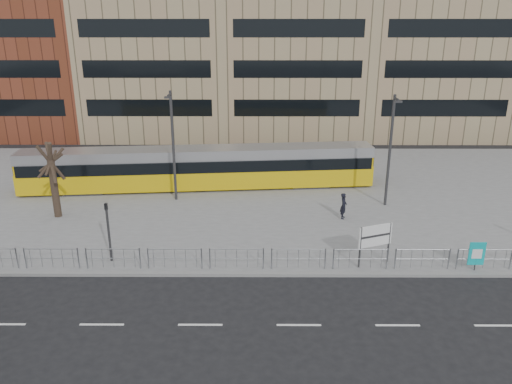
{
  "coord_description": "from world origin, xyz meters",
  "views": [
    {
      "loc": [
        0.34,
        -21.24,
        11.8
      ],
      "look_at": [
        0.22,
        6.0,
        2.19
      ],
      "focal_mm": 35.0,
      "sensor_mm": 36.0,
      "label": 1
    }
  ],
  "objects_px": {
    "lamp_post_west": "(173,142)",
    "bare_tree": "(47,139)",
    "pedestrian": "(344,206)",
    "station_sign": "(375,237)",
    "tram": "(199,168)",
    "traffic_light_west": "(108,225)",
    "lamp_post_east": "(390,146)",
    "ad_panel": "(477,254)"
  },
  "relations": [
    {
      "from": "ad_panel",
      "to": "lamp_post_east",
      "type": "distance_m",
      "value": 9.65
    },
    {
      "from": "lamp_post_east",
      "to": "traffic_light_west",
      "type": "bearing_deg",
      "value": -153.16
    },
    {
      "from": "tram",
      "to": "station_sign",
      "type": "distance_m",
      "value": 15.42
    },
    {
      "from": "station_sign",
      "to": "ad_panel",
      "type": "bearing_deg",
      "value": -27.98
    },
    {
      "from": "lamp_post_west",
      "to": "station_sign",
      "type": "bearing_deg",
      "value": -39.43
    },
    {
      "from": "tram",
      "to": "pedestrian",
      "type": "distance_m",
      "value": 11.05
    },
    {
      "from": "tram",
      "to": "lamp_post_east",
      "type": "height_order",
      "value": "lamp_post_east"
    },
    {
      "from": "pedestrian",
      "to": "bare_tree",
      "type": "height_order",
      "value": "bare_tree"
    },
    {
      "from": "tram",
      "to": "station_sign",
      "type": "height_order",
      "value": "tram"
    },
    {
      "from": "ad_panel",
      "to": "station_sign",
      "type": "bearing_deg",
      "value": 172.3
    },
    {
      "from": "tram",
      "to": "station_sign",
      "type": "relative_size",
      "value": 11.81
    },
    {
      "from": "station_sign",
      "to": "lamp_post_west",
      "type": "xyz_separation_m",
      "value": [
        -11.25,
        9.25,
        2.54
      ]
    },
    {
      "from": "station_sign",
      "to": "bare_tree",
      "type": "height_order",
      "value": "bare_tree"
    },
    {
      "from": "tram",
      "to": "bare_tree",
      "type": "height_order",
      "value": "bare_tree"
    },
    {
      "from": "station_sign",
      "to": "lamp_post_west",
      "type": "height_order",
      "value": "lamp_post_west"
    },
    {
      "from": "bare_tree",
      "to": "ad_panel",
      "type": "bearing_deg",
      "value": -16.64
    },
    {
      "from": "station_sign",
      "to": "bare_tree",
      "type": "xyz_separation_m",
      "value": [
        -18.07,
        6.26,
        3.43
      ]
    },
    {
      "from": "station_sign",
      "to": "pedestrian",
      "type": "xyz_separation_m",
      "value": [
        -0.54,
        6.01,
        -0.66
      ]
    },
    {
      "from": "station_sign",
      "to": "lamp_post_east",
      "type": "height_order",
      "value": "lamp_post_east"
    },
    {
      "from": "traffic_light_west",
      "to": "lamp_post_east",
      "type": "xyz_separation_m",
      "value": [
        15.72,
        7.96,
        1.98
      ]
    },
    {
      "from": "tram",
      "to": "lamp_post_west",
      "type": "height_order",
      "value": "lamp_post_west"
    },
    {
      "from": "lamp_post_west",
      "to": "ad_panel",
      "type": "bearing_deg",
      "value": -31.49
    },
    {
      "from": "traffic_light_west",
      "to": "bare_tree",
      "type": "xyz_separation_m",
      "value": [
        -4.95,
        5.92,
        2.92
      ]
    },
    {
      "from": "traffic_light_west",
      "to": "bare_tree",
      "type": "distance_m",
      "value": 8.25
    },
    {
      "from": "station_sign",
      "to": "lamp_post_east",
      "type": "bearing_deg",
      "value": 51.52
    },
    {
      "from": "ad_panel",
      "to": "traffic_light_west",
      "type": "relative_size",
      "value": 0.48
    },
    {
      "from": "lamp_post_east",
      "to": "lamp_post_west",
      "type": "bearing_deg",
      "value": 176.01
    },
    {
      "from": "station_sign",
      "to": "ad_panel",
      "type": "distance_m",
      "value": 4.87
    },
    {
      "from": "lamp_post_west",
      "to": "bare_tree",
      "type": "bearing_deg",
      "value": -156.25
    },
    {
      "from": "pedestrian",
      "to": "station_sign",
      "type": "bearing_deg",
      "value": -157.44
    },
    {
      "from": "bare_tree",
      "to": "tram",
      "type": "bearing_deg",
      "value": 34.23
    },
    {
      "from": "pedestrian",
      "to": "lamp_post_east",
      "type": "xyz_separation_m",
      "value": [
        3.13,
        2.28,
        3.15
      ]
    },
    {
      "from": "station_sign",
      "to": "ad_panel",
      "type": "xyz_separation_m",
      "value": [
        4.8,
        -0.58,
        -0.6
      ]
    },
    {
      "from": "pedestrian",
      "to": "lamp_post_west",
      "type": "height_order",
      "value": "lamp_post_west"
    },
    {
      "from": "lamp_post_west",
      "to": "bare_tree",
      "type": "relative_size",
      "value": 1.06
    },
    {
      "from": "traffic_light_west",
      "to": "bare_tree",
      "type": "relative_size",
      "value": 0.45
    },
    {
      "from": "station_sign",
      "to": "pedestrian",
      "type": "height_order",
      "value": "station_sign"
    },
    {
      "from": "tram",
      "to": "ad_panel",
      "type": "height_order",
      "value": "tram"
    },
    {
      "from": "pedestrian",
      "to": "traffic_light_west",
      "type": "distance_m",
      "value": 13.86
    },
    {
      "from": "station_sign",
      "to": "bare_tree",
      "type": "bearing_deg",
      "value": 139.81
    },
    {
      "from": "lamp_post_east",
      "to": "bare_tree",
      "type": "distance_m",
      "value": 20.79
    },
    {
      "from": "pedestrian",
      "to": "ad_panel",
      "type": "bearing_deg",
      "value": -123.55
    }
  ]
}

